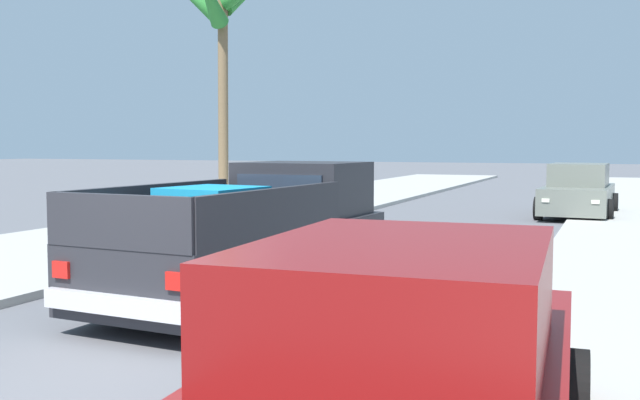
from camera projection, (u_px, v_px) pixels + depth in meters
ground_plane at (97, 381)px, 6.29m from camera, size 160.00×160.00×0.00m
sidewalk_left at (227, 219)px, 19.47m from camera, size 5.28×60.00×0.12m
curb_left at (268, 221)px, 19.00m from camera, size 0.16×60.00×0.10m
curb_right at (626, 238)px, 15.68m from camera, size 0.16×60.00×0.10m
pickup_truck at (256, 238)px, 9.78m from camera, size 2.44×5.31×1.80m
car_left_near at (404, 385)px, 4.05m from camera, size 2.19×4.33×1.54m
car_right_near at (287, 202)px, 17.02m from camera, size 2.18×4.33×1.54m
car_left_mid at (578, 192)px, 20.62m from camera, size 2.15×4.32×1.54m
palm_tree_right_fore at (219, 15)px, 22.10m from camera, size 3.47×3.61×7.34m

